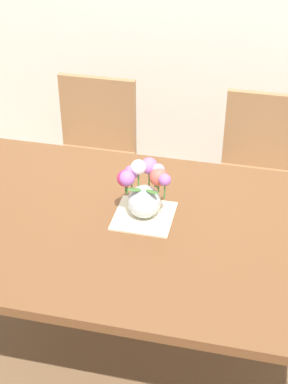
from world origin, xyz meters
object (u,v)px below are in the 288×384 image
dining_table (137,241)px  flower_vase (144,190)px  chair_left (94,150)px  chair_right (260,170)px

dining_table → flower_vase: flower_vase is taller
chair_left → chair_right: bearing=-180.0°
chair_right → chair_left: bearing=0.0°
chair_left → chair_right: 0.90m
chair_left → chair_right: (0.90, 0.00, 0.00)m
flower_vase → dining_table: bearing=-102.7°
dining_table → chair_left: chair_left is taller
dining_table → chair_left: (-0.45, 0.86, -0.13)m
dining_table → flower_vase: size_ratio=6.92×
dining_table → chair_left: 0.98m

